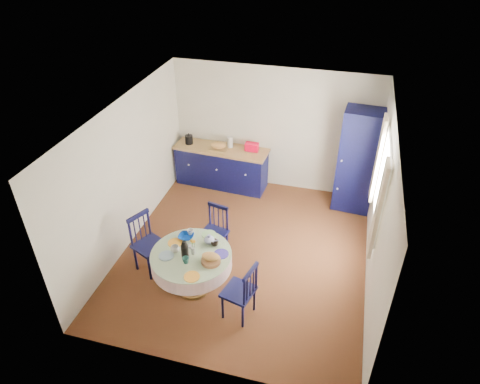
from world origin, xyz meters
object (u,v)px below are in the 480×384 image
object	(u,v)px
pantry_cabinet	(358,161)
dining_table	(192,260)
kitchen_counter	(222,166)
chair_left	(148,243)
cobalt_bowl	(186,237)
chair_far	(215,231)
mug_d	(190,232)
mug_a	(175,249)
mug_c	(215,243)
mug_b	(186,260)
chair_right	(241,291)

from	to	relation	value
pantry_cabinet	dining_table	distance (m)	3.62
kitchen_counter	chair_left	xyz separation A→B (m)	(-0.39, -2.68, 0.06)
chair_left	cobalt_bowl	distance (m)	0.69
dining_table	chair_far	size ratio (longest dim) A/B	1.30
kitchen_counter	mug_d	bearing A→B (deg)	-79.79
chair_far	mug_a	bearing A→B (deg)	-96.04
chair_left	mug_c	xyz separation A→B (m)	(1.12, -0.01, 0.25)
dining_table	chair_left	xyz separation A→B (m)	(-0.85, 0.27, -0.09)
dining_table	mug_d	bearing A→B (deg)	112.41
kitchen_counter	dining_table	world-z (taller)	kitchen_counter
kitchen_counter	dining_table	distance (m)	3.00
dining_table	chair_far	bearing A→B (deg)	86.18
mug_b	cobalt_bowl	bearing A→B (deg)	110.70
chair_right	mug_b	world-z (taller)	chair_right
mug_b	dining_table	bearing A→B (deg)	86.45
pantry_cabinet	mug_a	size ratio (longest dim) A/B	15.98
chair_right	cobalt_bowl	world-z (taller)	chair_right
mug_d	chair_right	bearing A→B (deg)	-35.52
kitchen_counter	chair_left	bearing A→B (deg)	-94.60
pantry_cabinet	dining_table	world-z (taller)	pantry_cabinet
mug_a	mug_c	world-z (taller)	mug_a
mug_b	chair_left	bearing A→B (deg)	150.80
pantry_cabinet	mug_d	size ratio (longest dim) A/B	20.11
pantry_cabinet	mug_b	world-z (taller)	pantry_cabinet
mug_b	chair_right	bearing A→B (deg)	-7.19
pantry_cabinet	dining_table	bearing A→B (deg)	-123.46
kitchen_counter	pantry_cabinet	xyz separation A→B (m)	(2.66, -0.11, 0.56)
mug_c	chair_far	bearing A→B (deg)	108.80
kitchen_counter	pantry_cabinet	world-z (taller)	pantry_cabinet
mug_a	mug_d	world-z (taller)	mug_a
mug_b	cobalt_bowl	xyz separation A→B (m)	(-0.19, 0.51, -0.02)
pantry_cabinet	chair_left	world-z (taller)	pantry_cabinet
cobalt_bowl	kitchen_counter	bearing A→B (deg)	95.55
mug_c	chair_left	bearing A→B (deg)	179.62
pantry_cabinet	mug_a	bearing A→B (deg)	-126.30
chair_left	pantry_cabinet	bearing A→B (deg)	-24.31
pantry_cabinet	mug_b	distance (m)	3.77
chair_left	cobalt_bowl	world-z (taller)	chair_left
chair_far	mug_d	world-z (taller)	chair_far
dining_table	chair_right	xyz separation A→B (m)	(0.82, -0.30, -0.12)
pantry_cabinet	mug_c	xyz separation A→B (m)	(-1.93, -2.58, -0.24)
mug_c	cobalt_bowl	bearing A→B (deg)	174.47
chair_right	mug_c	distance (m)	0.84
chair_right	cobalt_bowl	size ratio (longest dim) A/B	4.15
chair_far	chair_right	size ratio (longest dim) A/B	0.96
chair_left	chair_far	world-z (taller)	chair_left
pantry_cabinet	chair_left	xyz separation A→B (m)	(-3.05, -2.57, -0.50)
chair_right	mug_c	xyz separation A→B (m)	(-0.56, 0.57, 0.28)
mug_a	mug_c	xyz separation A→B (m)	(0.51, 0.28, -0.00)
mug_c	pantry_cabinet	bearing A→B (deg)	53.16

